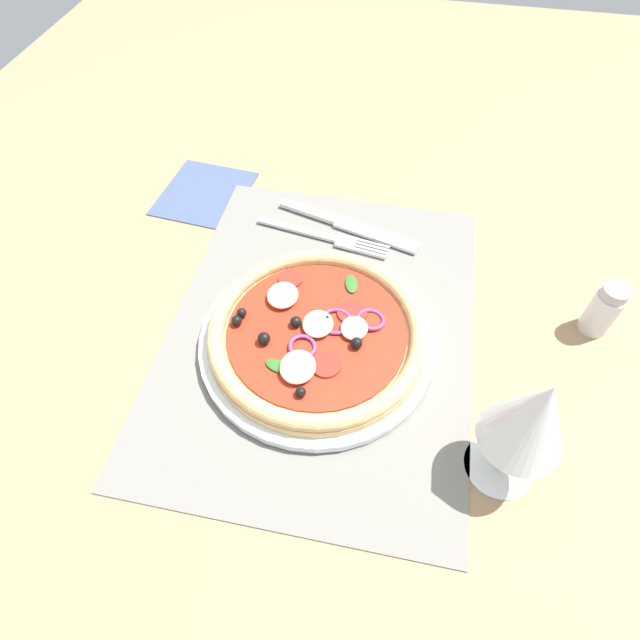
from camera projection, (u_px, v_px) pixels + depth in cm
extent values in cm
cube|color=#9E7A56|center=(321.00, 334.00, 59.50)|extent=(190.00, 140.00, 2.40)
cube|color=slate|center=(321.00, 327.00, 58.39)|extent=(45.52, 34.00, 0.40)
cylinder|color=white|center=(316.00, 340.00, 56.38)|extent=(25.83, 25.83, 1.03)
cylinder|color=tan|center=(316.00, 335.00, 55.58)|extent=(23.70, 23.70, 1.00)
torus|color=tan|center=(316.00, 330.00, 54.89)|extent=(23.61, 23.61, 1.80)
cylinder|color=#A82D19|center=(316.00, 331.00, 55.06)|extent=(19.44, 19.44, 0.30)
ellipsoid|color=beige|center=(298.00, 367.00, 51.41)|extent=(4.09, 3.68, 1.23)
ellipsoid|color=beige|center=(283.00, 295.00, 57.20)|extent=(3.90, 3.51, 1.17)
ellipsoid|color=beige|center=(315.00, 323.00, 54.83)|extent=(3.71, 3.34, 1.11)
ellipsoid|color=beige|center=(354.00, 328.00, 54.53)|extent=(3.24, 2.92, 0.97)
sphere|color=black|center=(357.00, 343.00, 53.17)|extent=(1.25, 1.25, 1.25)
sphere|color=black|center=(326.00, 320.00, 55.16)|extent=(1.02, 1.02, 1.02)
sphere|color=black|center=(304.00, 393.00, 49.71)|extent=(1.06, 1.06, 1.06)
sphere|color=black|center=(237.00, 321.00, 55.01)|extent=(1.18, 1.18, 1.18)
sphere|color=black|center=(296.00, 322.00, 54.89)|extent=(1.23, 1.23, 1.23)
sphere|color=black|center=(264.00, 338.00, 53.47)|extent=(1.36, 1.36, 1.36)
sphere|color=black|center=(242.00, 313.00, 55.72)|extent=(1.10, 1.10, 1.10)
torus|color=#8E3D75|center=(371.00, 318.00, 55.62)|extent=(3.26, 3.23, 1.09)
torus|color=#8E3D75|center=(336.00, 321.00, 55.38)|extent=(3.61, 3.61, 0.46)
torus|color=#8E3D75|center=(302.00, 347.00, 53.35)|extent=(3.05, 3.05, 0.90)
cylinder|color=#A3281E|center=(352.00, 313.00, 56.24)|extent=(3.31, 3.31, 0.30)
cylinder|color=#A3281E|center=(326.00, 365.00, 52.10)|extent=(3.10, 3.10, 0.30)
cylinder|color=#A3281E|center=(290.00, 279.00, 59.26)|extent=(2.79, 2.79, 0.30)
ellipsoid|color=#2D6B28|center=(278.00, 366.00, 51.97)|extent=(2.11, 3.08, 0.30)
ellipsoid|color=#2D6B28|center=(351.00, 284.00, 58.77)|extent=(3.05, 2.02, 0.30)
cube|color=silver|center=(297.00, 230.00, 67.68)|extent=(2.69, 11.16, 0.44)
cube|color=silver|center=(346.00, 242.00, 66.22)|extent=(2.58, 2.84, 0.44)
cube|color=silver|center=(369.00, 253.00, 64.97)|extent=(1.01, 4.31, 0.44)
cube|color=silver|center=(371.00, 250.00, 65.32)|extent=(1.01, 4.31, 0.44)
cube|color=silver|center=(372.00, 247.00, 65.66)|extent=(1.01, 4.31, 0.44)
cube|color=silver|center=(373.00, 244.00, 66.00)|extent=(1.01, 4.31, 0.44)
cube|color=silver|center=(309.00, 211.00, 69.74)|extent=(3.51, 8.44, 0.62)
cube|color=silver|center=(376.00, 235.00, 67.06)|extent=(5.05, 11.71, 0.44)
cylinder|color=silver|center=(498.00, 466.00, 48.38)|extent=(6.40, 6.40, 0.40)
cylinder|color=silver|center=(508.00, 452.00, 45.85)|extent=(0.80, 0.80, 6.00)
cone|color=silver|center=(535.00, 415.00, 40.10)|extent=(7.20, 7.20, 8.50)
cone|color=red|center=(530.00, 421.00, 40.99)|extent=(4.86, 4.86, 5.45)
cube|color=#425175|center=(205.00, 193.00, 72.97)|extent=(14.00, 12.82, 0.36)
cylinder|color=silver|center=(602.00, 313.00, 56.41)|extent=(3.20, 3.20, 5.50)
cylinder|color=#ADADB2|center=(616.00, 293.00, 53.75)|extent=(2.88, 2.88, 1.20)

